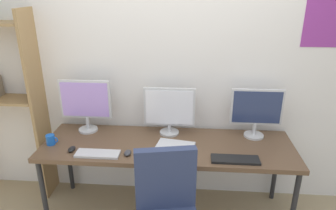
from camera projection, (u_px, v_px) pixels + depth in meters
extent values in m
cube|color=silver|center=(171.00, 70.00, 2.87)|extent=(4.61, 0.10, 2.60)
cube|color=#8C338C|center=(328.00, 16.00, 2.54)|extent=(0.37, 0.01, 0.52)
cube|color=brown|center=(168.00, 146.00, 2.69)|extent=(2.21, 0.68, 0.04)
cylinder|color=#262628|center=(44.00, 195.00, 2.63)|extent=(0.04, 0.04, 0.70)
cylinder|color=#262628|center=(293.00, 208.00, 2.48)|extent=(0.04, 0.04, 0.70)
cylinder|color=#262628|center=(69.00, 160.00, 3.17)|extent=(0.04, 0.04, 0.70)
cylinder|color=#262628|center=(276.00, 169.00, 3.02)|extent=(0.04, 0.04, 0.70)
cube|color=#9E7A4C|center=(39.00, 109.00, 2.92)|extent=(0.03, 0.28, 1.87)
cube|color=navy|center=(165.00, 178.00, 2.19)|extent=(0.45, 0.15, 0.48)
cylinder|color=silver|center=(88.00, 129.00, 2.93)|extent=(0.18, 0.18, 0.02)
cylinder|color=silver|center=(88.00, 123.00, 2.91)|extent=(0.03, 0.03, 0.12)
cube|color=silver|center=(85.00, 99.00, 2.82)|extent=(0.48, 0.03, 0.36)
cube|color=#B28CE5|center=(85.00, 100.00, 2.81)|extent=(0.44, 0.01, 0.33)
cylinder|color=silver|center=(169.00, 132.00, 2.88)|extent=(0.18, 0.18, 0.02)
cylinder|color=silver|center=(169.00, 128.00, 2.86)|extent=(0.03, 0.03, 0.07)
cube|color=silver|center=(169.00, 107.00, 2.79)|extent=(0.47, 0.03, 0.36)
cube|color=white|center=(169.00, 108.00, 2.77)|extent=(0.43, 0.01, 0.33)
cylinder|color=silver|center=(254.00, 135.00, 2.82)|extent=(0.18, 0.18, 0.02)
cylinder|color=silver|center=(254.00, 129.00, 2.80)|extent=(0.03, 0.03, 0.11)
cube|color=silver|center=(257.00, 107.00, 2.72)|extent=(0.46, 0.03, 0.33)
cube|color=navy|center=(257.00, 108.00, 2.70)|extent=(0.42, 0.01, 0.30)
cube|color=silver|center=(98.00, 154.00, 2.51)|extent=(0.36, 0.13, 0.02)
cube|color=black|center=(235.00, 159.00, 2.43)|extent=(0.38, 0.13, 0.02)
ellipsoid|color=black|center=(72.00, 149.00, 2.57)|extent=(0.06, 0.10, 0.03)
ellipsoid|color=#38383D|center=(128.00, 153.00, 2.51)|extent=(0.06, 0.10, 0.03)
cube|color=silver|center=(175.00, 147.00, 2.61)|extent=(0.35, 0.27, 0.02)
cylinder|color=blue|center=(51.00, 140.00, 2.66)|extent=(0.08, 0.08, 0.09)
torus|color=blue|center=(55.00, 140.00, 2.66)|extent=(0.06, 0.01, 0.06)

